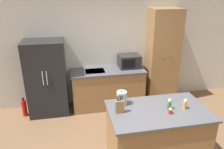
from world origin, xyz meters
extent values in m
cube|color=beige|center=(0.00, 2.33, 1.30)|extent=(7.20, 0.06, 2.60)
cube|color=black|center=(-1.47, 1.98, 0.84)|extent=(0.85, 0.64, 1.68)
cylinder|color=silver|center=(-1.51, 1.64, 0.98)|extent=(0.02, 0.02, 0.30)
cylinder|color=silver|center=(-1.43, 1.64, 0.98)|extent=(0.02, 0.02, 0.30)
cube|color=olive|center=(-0.10, 1.99, 0.45)|extent=(1.67, 0.61, 0.89)
cube|color=#4C4C51|center=(-0.10, 1.99, 0.91)|extent=(1.71, 0.65, 0.03)
cube|color=#9EA0A3|center=(-0.40, 1.99, 0.92)|extent=(0.44, 0.34, 0.01)
cube|color=olive|center=(1.24, 2.04, 1.14)|extent=(0.71, 0.52, 2.28)
sphere|color=black|center=(1.15, 1.76, 1.18)|extent=(0.02, 0.02, 0.02)
sphere|color=black|center=(1.32, 1.76, 1.18)|extent=(0.02, 0.02, 0.02)
cube|color=olive|center=(0.37, 0.10, 0.45)|extent=(1.51, 0.89, 0.90)
cube|color=#4C4C51|center=(0.37, 0.10, 0.91)|extent=(1.57, 0.95, 0.03)
cube|color=#232326|center=(0.44, 2.09, 1.08)|extent=(0.50, 0.39, 0.30)
cube|color=black|center=(0.38, 1.89, 1.08)|extent=(0.30, 0.01, 0.21)
cube|color=olive|center=(-0.25, 0.14, 1.03)|extent=(0.13, 0.07, 0.21)
cylinder|color=black|center=(-0.29, 0.14, 1.18)|extent=(0.02, 0.02, 0.08)
cylinder|color=black|center=(-0.26, 0.14, 1.18)|extent=(0.02, 0.02, 0.09)
cylinder|color=black|center=(-0.23, 0.15, 1.18)|extent=(0.02, 0.02, 0.08)
cylinder|color=black|center=(-0.21, 0.15, 1.18)|extent=(0.02, 0.02, 0.08)
cylinder|color=gold|center=(0.78, 0.06, 1.00)|extent=(0.06, 0.06, 0.13)
cylinder|color=silver|center=(0.78, 0.06, 1.08)|extent=(0.04, 0.04, 0.03)
cylinder|color=#337033|center=(0.54, 0.09, 1.00)|extent=(0.06, 0.06, 0.14)
cylinder|color=silver|center=(0.54, 0.09, 1.09)|extent=(0.04, 0.04, 0.03)
cylinder|color=#B2281E|center=(0.50, -0.04, 0.97)|extent=(0.06, 0.06, 0.07)
cylinder|color=silver|center=(0.50, -0.04, 1.01)|extent=(0.04, 0.04, 0.02)
cylinder|color=#B2B5B7|center=(-0.16, 0.38, 1.04)|extent=(0.17, 0.17, 0.23)
sphere|color=#262628|center=(-0.16, 0.38, 1.17)|extent=(0.02, 0.02, 0.02)
cylinder|color=red|center=(-2.02, 1.90, 0.19)|extent=(0.10, 0.10, 0.38)
cylinder|color=black|center=(-2.02, 1.90, 0.41)|extent=(0.05, 0.05, 0.07)
camera|label=1|loc=(-0.92, -2.65, 2.71)|focal=35.00mm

